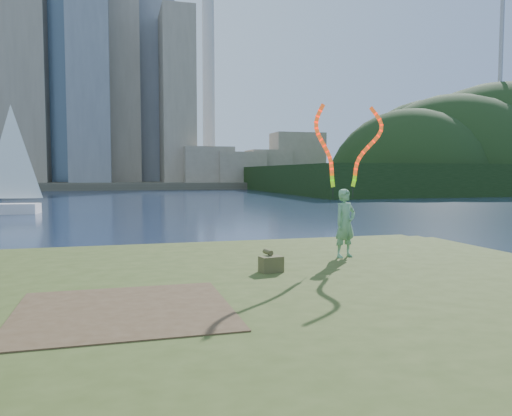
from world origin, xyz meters
name	(u,v)px	position (x,y,z in m)	size (l,w,h in m)	color
ground	(223,301)	(0.00, 0.00, 0.00)	(320.00, 320.00, 0.00)	#18243C
grassy_knoll	(249,313)	(0.00, -2.30, 0.34)	(20.00, 18.00, 0.80)	#384719
dirt_patch	(124,310)	(-2.20, -3.20, 0.81)	(3.20, 3.00, 0.02)	#47331E
far_shore	(129,184)	(0.00, 95.00, 0.60)	(320.00, 40.00, 1.20)	#4D4838
observation_tower	(208,11)	(18.00, 102.00, 39.11)	(10.00, 10.00, 58.00)	silver
wooded_hill	(494,189)	(59.57, 59.96, 0.16)	(78.00, 50.00, 63.00)	black
woman_with_ribbons	(345,201)	(3.15, 0.36, 2.20)	(1.98, 0.74, 4.07)	#1B772C
canvas_bag	(271,263)	(0.83, -0.95, 0.98)	(0.51, 0.57, 0.44)	brown
sailboat	(1,192)	(-10.19, 27.80, 1.52)	(5.89, 2.32, 8.85)	silver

